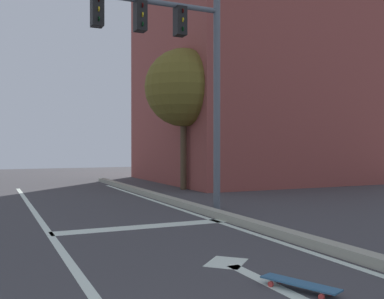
{
  "coord_description": "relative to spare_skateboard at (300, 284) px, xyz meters",
  "views": [
    {
      "loc": [
        -1.22,
        -0.38,
        1.47
      ],
      "look_at": [
        1.46,
        5.44,
        1.42
      ],
      "focal_mm": 41.71,
      "sensor_mm": 36.0,
      "label": 1
    }
  ],
  "objects": [
    {
      "name": "lane_line_center",
      "position": [
        -1.93,
        2.76,
        -0.07
      ],
      "size": [
        0.12,
        20.0,
        0.01
      ],
      "primitive_type": "cube",
      "color": "silver",
      "rests_on": "ground"
    },
    {
      "name": "lane_line_curbside",
      "position": [
        1.17,
        2.76,
        -0.07
      ],
      "size": [
        0.12,
        20.0,
        0.01
      ],
      "primitive_type": "cube",
      "color": "silver",
      "rests_on": "ground"
    },
    {
      "name": "stop_bar",
      "position": [
        -0.31,
        4.07,
        -0.07
      ],
      "size": [
        3.25,
        0.4,
        0.01
      ],
      "primitive_type": "cube",
      "color": "silver",
      "rests_on": "ground"
    },
    {
      "name": "lane_arrow_stem",
      "position": [
        -0.14,
        0.42,
        -0.07
      ],
      "size": [
        0.16,
        1.4,
        0.01
      ],
      "primitive_type": "cube",
      "color": "silver",
      "rests_on": "ground"
    },
    {
      "name": "lane_arrow_head",
      "position": [
        -0.14,
        1.27,
        -0.07
      ],
      "size": [
        0.71,
        0.71,
        0.01
      ],
      "primitive_type": "cube",
      "rotation": [
        0.0,
        0.0,
        0.79
      ],
      "color": "silver",
      "rests_on": "ground"
    },
    {
      "name": "curb_strip",
      "position": [
        1.42,
        2.76,
        -0.0
      ],
      "size": [
        0.24,
        24.0,
        0.14
      ],
      "primitive_type": "cube",
      "color": "#A09E8A",
      "rests_on": "ground"
    },
    {
      "name": "spare_skateboard",
      "position": [
        0.0,
        0.0,
        0.0
      ],
      "size": [
        0.49,
        0.85,
        0.09
      ],
      "color": "#306085",
      "rests_on": "ground"
    },
    {
      "name": "traffic_signal_mast",
      "position": [
        0.89,
        5.57,
        3.52
      ],
      "size": [
        3.81,
        0.34,
        4.95
      ],
      "color": "#555E67",
      "rests_on": "ground"
    },
    {
      "name": "roadside_tree",
      "position": [
        3.16,
        10.19,
        3.36
      ],
      "size": [
        2.64,
        2.64,
        4.76
      ],
      "color": "brown",
      "rests_on": "ground"
    },
    {
      "name": "building_block",
      "position": [
        7.63,
        12.77,
        4.36
      ],
      "size": [
        8.61,
        8.03,
        8.86
      ],
      "primitive_type": "cube",
      "color": "brown",
      "rests_on": "ground"
    }
  ]
}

